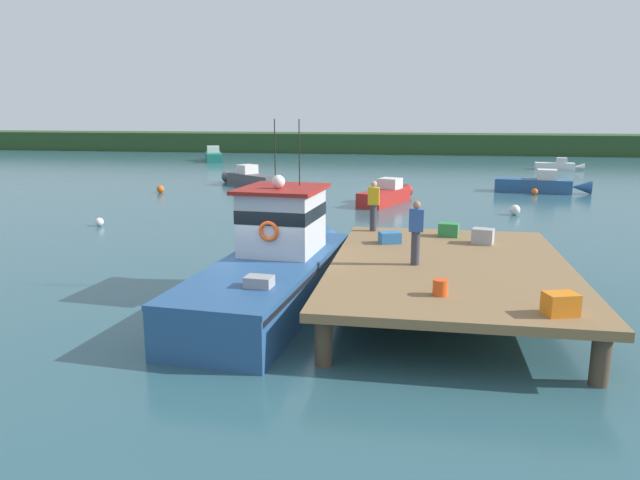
% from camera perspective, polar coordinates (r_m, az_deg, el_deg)
% --- Properties ---
extents(ground_plane, '(200.00, 200.00, 0.00)m').
position_cam_1_polar(ground_plane, '(16.39, -4.91, -5.55)').
color(ground_plane, '#2D5660').
extents(dock, '(6.00, 9.00, 1.20)m').
position_cam_1_polar(dock, '(15.60, 12.35, -2.60)').
color(dock, '#4C3D2D').
rests_on(dock, ground).
extents(main_fishing_boat, '(3.16, 9.91, 4.80)m').
position_cam_1_polar(main_fishing_boat, '(15.88, -4.29, -2.34)').
color(main_fishing_boat, '#285184').
rests_on(main_fishing_boat, ground).
extents(crate_single_far, '(0.71, 0.62, 0.33)m').
position_cam_1_polar(crate_single_far, '(17.58, 6.72, 0.23)').
color(crate_single_far, '#3370B2').
rests_on(crate_single_far, dock).
extents(crate_stack_near_edge, '(0.71, 0.61, 0.43)m').
position_cam_1_polar(crate_stack_near_edge, '(12.19, 22.12, -5.72)').
color(crate_stack_near_edge, orange).
rests_on(crate_stack_near_edge, dock).
extents(crate_single_by_cleat, '(0.69, 0.58, 0.45)m').
position_cam_1_polar(crate_single_by_cleat, '(18.01, 15.38, 0.36)').
color(crate_single_by_cleat, '#9E9EA3').
rests_on(crate_single_by_cleat, dock).
extents(crate_stack_mid_dock, '(0.66, 0.53, 0.42)m').
position_cam_1_polar(crate_stack_mid_dock, '(18.84, 12.25, 0.97)').
color(crate_stack_mid_dock, '#2D8442').
rests_on(crate_stack_mid_dock, dock).
extents(bait_bucket, '(0.32, 0.32, 0.34)m').
position_cam_1_polar(bait_bucket, '(12.75, 11.49, -4.48)').
color(bait_bucket, '#E04C19').
rests_on(bait_bucket, dock).
extents(deckhand_by_the_boat, '(0.36, 0.22, 1.63)m').
position_cam_1_polar(deckhand_by_the_boat, '(19.24, 5.16, 3.40)').
color(deckhand_by_the_boat, '#383842').
rests_on(deckhand_by_the_boat, dock).
extents(deckhand_further_back, '(0.36, 0.22, 1.63)m').
position_cam_1_polar(deckhand_further_back, '(15.02, 9.20, 0.82)').
color(deckhand_further_back, '#383842').
rests_on(deckhand_further_back, dock).
extents(moored_boat_mid_harbor, '(5.15, 4.31, 1.43)m').
position_cam_1_polar(moored_boat_mid_harbor, '(41.67, -6.70, 5.88)').
color(moored_boat_mid_harbor, '#4C4C51').
rests_on(moored_boat_mid_harbor, ground).
extents(moored_boat_near_channel, '(4.19, 1.32, 1.05)m').
position_cam_1_polar(moored_boat_near_channel, '(57.42, 21.90, 6.66)').
color(moored_boat_near_channel, white).
rests_on(moored_boat_near_channel, ground).
extents(moored_boat_far_left, '(5.88, 2.09, 1.47)m').
position_cam_1_polar(moored_boat_far_left, '(40.36, 20.34, 5.03)').
color(moored_boat_far_left, '#285184').
rests_on(moored_boat_far_left, ground).
extents(moored_boat_far_right, '(2.92, 5.40, 1.37)m').
position_cam_1_polar(moored_boat_far_right, '(33.53, 6.48, 4.34)').
color(moored_boat_far_right, red).
rests_on(moored_boat_far_right, ground).
extents(moored_boat_off_the_point, '(3.41, 6.06, 1.54)m').
position_cam_1_polar(moored_boat_off_the_point, '(64.03, -10.19, 7.96)').
color(moored_boat_off_the_point, '#196B5B').
rests_on(moored_boat_off_the_point, ground).
extents(mooring_buoy_spare_mooring, '(0.52, 0.52, 0.52)m').
position_cam_1_polar(mooring_buoy_spare_mooring, '(30.92, 18.22, 2.76)').
color(mooring_buoy_spare_mooring, silver).
rests_on(mooring_buoy_spare_mooring, ground).
extents(mooring_buoy_outer, '(0.40, 0.40, 0.40)m').
position_cam_1_polar(mooring_buoy_outer, '(39.05, 19.93, 4.39)').
color(mooring_buoy_outer, '#EA5B19').
rests_on(mooring_buoy_outer, ground).
extents(mooring_buoy_inshore, '(0.38, 0.38, 0.38)m').
position_cam_1_polar(mooring_buoy_inshore, '(28.31, -20.45, 1.64)').
color(mooring_buoy_inshore, silver).
rests_on(mooring_buoy_inshore, ground).
extents(mooring_buoy_channel_marker, '(0.48, 0.48, 0.48)m').
position_cam_1_polar(mooring_buoy_channel_marker, '(39.02, -15.09, 4.75)').
color(mooring_buoy_channel_marker, '#EA5B19').
rests_on(mooring_buoy_channel_marker, ground).
extents(far_shoreline, '(120.00, 8.00, 2.40)m').
position_cam_1_polar(far_shoreline, '(77.28, 6.94, 9.24)').
color(far_shoreline, '#284723').
rests_on(far_shoreline, ground).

